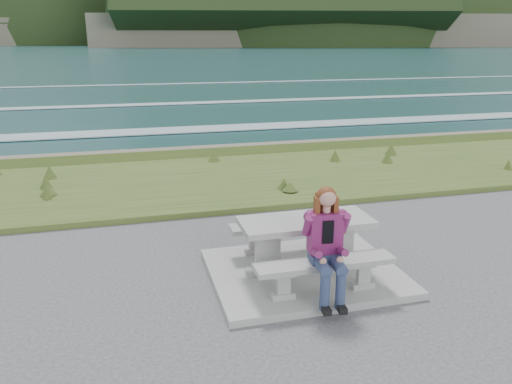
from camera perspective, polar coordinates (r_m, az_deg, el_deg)
The scene contains 9 objects.
concrete_slab at distance 7.12m, azimuth 5.55°, elevation -9.16°, with size 2.60×2.10×0.10m, color #999994.
picnic_table at distance 6.86m, azimuth 5.70°, elevation -4.41°, with size 1.80×0.75×0.75m.
bench_landward at distance 6.36m, azimuth 7.86°, elevation -8.60°, with size 1.80×0.35×0.45m.
bench_seaward at distance 7.56m, azimuth 3.80°, elevation -4.18°, with size 1.80×0.35×0.45m.
grass_verge at distance 11.64m, azimuth -2.99°, elevation 1.21°, with size 160.00×4.50×0.22m, color #38541F.
shore_drop at distance 14.41m, azimuth -5.40°, elevation 4.27°, with size 160.00×0.80×2.20m, color #6F6753.
ocean at distance 31.52m, azimuth -10.65°, elevation 7.87°, with size 1600.00×1600.00×0.09m.
headland_range at distance 447.75m, azimuth 11.10°, elevation 17.73°, with size 729.83×363.95×215.76m.
seated_woman at distance 6.17m, azimuth 8.18°, elevation -7.73°, with size 0.45×0.73×1.41m.
Camera 1 is at (-2.29, -5.96, 3.20)m, focal length 35.00 mm.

